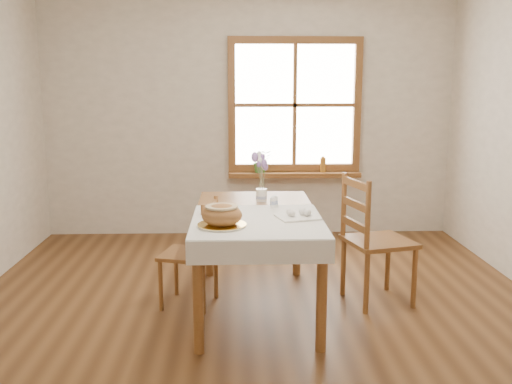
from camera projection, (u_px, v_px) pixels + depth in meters
ground at (257, 323)px, 4.09m from camera, size 5.00×5.00×0.00m
room_walls at (258, 81)px, 3.76m from camera, size 4.60×5.10×2.65m
window at (295, 105)px, 6.25m from camera, size 1.46×0.08×1.46m
window_sill at (294, 174)px, 6.33m from camera, size 1.46×0.20×0.05m
dining_table at (256, 223)px, 4.26m from camera, size 0.90×1.60×0.75m
table_linen at (258, 221)px, 3.94m from camera, size 0.91×0.99×0.01m
chair_left at (188, 252)px, 4.36m from camera, size 0.49×0.48×0.83m
chair_right at (379, 239)px, 4.41m from camera, size 0.59×0.58×1.00m
bread_plate at (222, 225)px, 3.77m from camera, size 0.40×0.40×0.02m
bread_loaf at (222, 213)px, 3.75m from camera, size 0.27×0.27×0.15m
egg_napkin at (298, 217)px, 4.00m from camera, size 0.33×0.30×0.01m
eggs at (298, 213)px, 4.00m from camera, size 0.26×0.24×0.05m
salt_shaker at (273, 202)px, 4.33m from camera, size 0.06×0.06×0.09m
pepper_shaker at (275, 201)px, 4.34m from camera, size 0.06×0.06×0.10m
flower_vase at (261, 196)px, 4.58m from camera, size 0.10×0.10×0.10m
lavender_bouquet at (262, 172)px, 4.54m from camera, size 0.16×0.16×0.29m
potted_plant at (261, 164)px, 6.29m from camera, size 0.29×0.30×0.19m
amber_bottle at (323, 164)px, 6.32m from camera, size 0.07×0.07×0.18m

